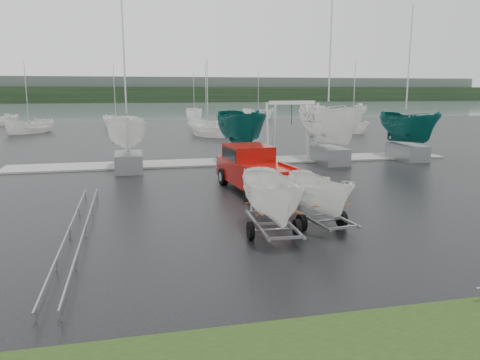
% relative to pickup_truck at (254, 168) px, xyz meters
% --- Properties ---
extents(ground_plane, '(120.00, 120.00, 0.00)m').
position_rel_pickup_truck_xyz_m(ground_plane, '(1.33, -3.97, -1.12)').
color(ground_plane, black).
rests_on(ground_plane, ground).
extents(lake, '(300.00, 300.00, 0.00)m').
position_rel_pickup_truck_xyz_m(lake, '(1.33, 96.03, -1.13)').
color(lake, slate).
rests_on(lake, ground).
extents(dock, '(30.00, 3.00, 0.12)m').
position_rel_pickup_truck_xyz_m(dock, '(1.33, 9.03, -1.07)').
color(dock, gray).
rests_on(dock, ground).
extents(treeline, '(300.00, 8.00, 6.00)m').
position_rel_pickup_truck_xyz_m(treeline, '(1.33, 166.03, 1.88)').
color(treeline, black).
rests_on(treeline, ground).
extents(far_hill, '(300.00, 6.00, 10.00)m').
position_rel_pickup_truck_xyz_m(far_hill, '(1.33, 174.03, 3.88)').
color(far_hill, '#4C5651').
rests_on(far_hill, ground).
extents(pickup_truck, '(2.87, 6.63, 2.15)m').
position_rel_pickup_truck_xyz_m(pickup_truck, '(0.00, 0.00, 0.00)').
color(pickup_truck, '#8E0C07').
rests_on(pickup_truck, ground).
extents(trailer_hitched, '(1.83, 3.70, 4.34)m').
position_rel_pickup_truck_xyz_m(trailer_hitched, '(0.66, -6.72, 1.25)').
color(trailer_hitched, gray).
rests_on(trailer_hitched, ground).
extents(trailer_parked, '(1.81, 3.65, 4.99)m').
position_rel_pickup_truck_xyz_m(trailer_parked, '(-1.27, -7.32, 1.59)').
color(trailer_parked, gray).
rests_on(trailer_parked, ground).
extents(boat_hoist, '(3.30, 2.18, 4.12)m').
position_rel_pickup_truck_xyz_m(boat_hoist, '(5.11, 9.03, 1.55)').
color(boat_hoist, silver).
rests_on(boat_hoist, ground).
extents(keelboat_0, '(2.29, 3.20, 10.46)m').
position_rel_pickup_truck_xyz_m(keelboat_0, '(-5.98, 7.03, 2.51)').
color(keelboat_0, gray).
rests_on(keelboat_0, ground).
extents(keelboat_1, '(2.57, 3.20, 7.92)m').
position_rel_pickup_truck_xyz_m(keelboat_1, '(1.09, 7.23, 2.96)').
color(keelboat_1, gray).
rests_on(keelboat_1, ground).
extents(keelboat_2, '(2.92, 3.20, 11.10)m').
position_rel_pickup_truck_xyz_m(keelboat_2, '(7.15, 7.03, 3.52)').
color(keelboat_2, gray).
rests_on(keelboat_2, ground).
extents(keelboat_3, '(2.33, 3.20, 10.50)m').
position_rel_pickup_truck_xyz_m(keelboat_3, '(13.16, 7.33, 2.57)').
color(keelboat_3, gray).
rests_on(keelboat_3, ground).
extents(mast_rack_0, '(0.56, 6.50, 0.06)m').
position_rel_pickup_truck_xyz_m(mast_rack_0, '(-7.67, -2.97, -0.77)').
color(mast_rack_0, gray).
rests_on(mast_rack_0, ground).
extents(mast_rack_1, '(0.56, 6.50, 0.06)m').
position_rel_pickup_truck_xyz_m(mast_rack_1, '(-7.67, -8.97, -0.77)').
color(mast_rack_1, gray).
rests_on(mast_rack_1, ground).
extents(moored_boat_0, '(3.69, 3.71, 11.47)m').
position_rel_pickup_truck_xyz_m(moored_boat_0, '(-16.98, 35.52, -1.11)').
color(moored_boat_0, white).
rests_on(moored_boat_0, ground).
extents(moored_boat_1, '(3.31, 3.35, 11.38)m').
position_rel_pickup_truck_xyz_m(moored_boat_1, '(-7.54, 40.36, -1.11)').
color(moored_boat_1, white).
rests_on(moored_boat_1, ground).
extents(moored_boat_2, '(3.09, 3.10, 10.87)m').
position_rel_pickup_truck_xyz_m(moored_boat_2, '(3.65, 37.27, -1.11)').
color(moored_boat_2, white).
rests_on(moored_boat_2, ground).
extents(moored_boat_3, '(3.79, 3.83, 11.75)m').
position_rel_pickup_truck_xyz_m(moored_boat_3, '(16.01, 57.26, -1.12)').
color(moored_boat_3, white).
rests_on(moored_boat_3, ground).
extents(moored_boat_5, '(3.03, 3.10, 11.78)m').
position_rel_pickup_truck_xyz_m(moored_boat_5, '(5.24, 60.44, -1.12)').
color(moored_boat_5, white).
rests_on(moored_boat_5, ground).
extents(moored_boat_6, '(2.35, 2.41, 11.09)m').
position_rel_pickup_truck_xyz_m(moored_boat_6, '(19.37, 28.15, -1.11)').
color(moored_boat_6, white).
rests_on(moored_boat_6, ground).
extents(moored_boat_7, '(3.41, 3.44, 11.36)m').
position_rel_pickup_truck_xyz_m(moored_boat_7, '(2.23, 27.32, -1.11)').
color(moored_boat_7, white).
rests_on(moored_boat_7, ground).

